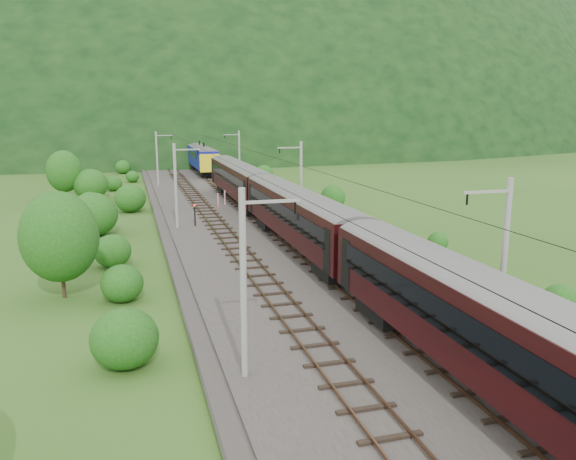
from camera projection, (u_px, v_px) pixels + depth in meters
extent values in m
plane|color=#294A17|center=(379.00, 364.00, 25.43)|extent=(600.00, 600.00, 0.00)
cube|color=#38332D|center=(310.00, 294.00, 34.81)|extent=(14.00, 220.00, 0.30)
cube|color=brown|center=(261.00, 293.00, 33.90)|extent=(0.08, 220.00, 0.15)
cube|color=brown|center=(284.00, 291.00, 34.28)|extent=(0.08, 220.00, 0.15)
cube|color=black|center=(273.00, 294.00, 34.12)|extent=(2.40, 220.00, 0.12)
cube|color=brown|center=(336.00, 286.00, 35.19)|extent=(0.08, 220.00, 0.15)
cube|color=brown|center=(357.00, 284.00, 35.57)|extent=(0.08, 220.00, 0.15)
cube|color=black|center=(346.00, 287.00, 35.41)|extent=(2.40, 220.00, 0.12)
cylinder|color=gray|center=(243.00, 285.00, 22.87)|extent=(0.28, 0.28, 8.00)
cube|color=gray|center=(271.00, 201.00, 22.48)|extent=(2.40, 0.12, 0.12)
cylinder|color=black|center=(295.00, 208.00, 22.82)|extent=(0.10, 0.10, 0.50)
cylinder|color=gray|center=(176.00, 186.00, 52.96)|extent=(0.28, 0.28, 8.00)
cube|color=gray|center=(187.00, 150.00, 52.58)|extent=(2.40, 0.12, 0.12)
cylinder|color=black|center=(198.00, 153.00, 52.91)|extent=(0.10, 0.10, 0.50)
cylinder|color=gray|center=(157.00, 159.00, 83.05)|extent=(0.28, 0.28, 8.00)
cube|color=gray|center=(164.00, 135.00, 82.67)|extent=(2.40, 0.12, 0.12)
cylinder|color=black|center=(171.00, 137.00, 83.00)|extent=(0.10, 0.10, 0.50)
cylinder|color=gray|center=(148.00, 146.00, 113.14)|extent=(0.28, 0.28, 8.00)
cube|color=gray|center=(154.00, 129.00, 112.76)|extent=(2.40, 0.12, 0.12)
cylinder|color=black|center=(159.00, 130.00, 113.09)|extent=(0.10, 0.10, 0.50)
cylinder|color=gray|center=(143.00, 139.00, 143.24)|extent=(0.28, 0.28, 8.00)
cube|color=gray|center=(147.00, 125.00, 142.85)|extent=(2.40, 0.12, 0.12)
cylinder|color=black|center=(151.00, 126.00, 143.18)|extent=(0.10, 0.10, 0.50)
cylinder|color=gray|center=(504.00, 263.00, 26.21)|extent=(0.28, 0.28, 8.00)
cube|color=gray|center=(487.00, 192.00, 25.17)|extent=(2.40, 0.12, 0.12)
cylinder|color=black|center=(467.00, 199.00, 24.97)|extent=(0.10, 0.10, 0.50)
cylinder|color=gray|center=(301.00, 182.00, 56.30)|extent=(0.28, 0.28, 8.00)
cube|color=gray|center=(289.00, 148.00, 55.27)|extent=(2.40, 0.12, 0.12)
cylinder|color=black|center=(280.00, 151.00, 55.06)|extent=(0.10, 0.10, 0.50)
cylinder|color=gray|center=(239.00, 157.00, 86.39)|extent=(0.28, 0.28, 8.00)
cube|color=gray|center=(231.00, 135.00, 85.36)|extent=(2.40, 0.12, 0.12)
cylinder|color=black|center=(225.00, 137.00, 85.15)|extent=(0.10, 0.10, 0.50)
cylinder|color=gray|center=(210.00, 145.00, 116.48)|extent=(0.28, 0.28, 8.00)
cube|color=gray|center=(203.00, 128.00, 115.45)|extent=(2.40, 0.12, 0.12)
cylinder|color=black|center=(198.00, 130.00, 115.24)|extent=(0.10, 0.10, 0.50)
cylinder|color=gray|center=(192.00, 138.00, 146.57)|extent=(0.28, 0.28, 8.00)
cube|color=gray|center=(187.00, 125.00, 145.54)|extent=(2.40, 0.12, 0.12)
cylinder|color=black|center=(183.00, 126.00, 145.33)|extent=(0.10, 0.10, 0.50)
cylinder|color=black|center=(272.00, 184.00, 32.71)|extent=(0.03, 198.00, 0.03)
cylinder|color=black|center=(349.00, 181.00, 34.00)|extent=(0.03, 198.00, 0.03)
ellipsoid|color=black|center=(148.00, 135.00, 269.93)|extent=(504.00, 360.00, 244.00)
cube|color=black|center=(490.00, 329.00, 21.24)|extent=(3.16, 23.94, 3.27)
cylinder|color=slate|center=(493.00, 292.00, 20.93)|extent=(3.16, 23.82, 3.16)
cube|color=black|center=(454.00, 323.00, 20.73)|extent=(0.05, 21.07, 1.25)
cube|color=black|center=(527.00, 315.00, 21.59)|extent=(0.05, 21.07, 1.25)
cube|color=black|center=(390.00, 308.00, 29.56)|extent=(2.39, 3.48, 0.98)
cube|color=black|center=(299.00, 215.00, 44.41)|extent=(3.16, 23.94, 3.27)
cylinder|color=slate|center=(299.00, 197.00, 44.11)|extent=(3.16, 23.82, 3.16)
cube|color=black|center=(280.00, 211.00, 43.90)|extent=(0.05, 21.07, 1.25)
cube|color=black|center=(318.00, 209.00, 44.76)|extent=(0.05, 21.07, 1.25)
cube|color=black|center=(336.00, 269.00, 36.98)|extent=(2.39, 3.48, 0.98)
cube|color=black|center=(273.00, 222.00, 52.74)|extent=(2.39, 3.48, 0.98)
cube|color=black|center=(239.00, 179.00, 67.59)|extent=(3.16, 23.94, 3.27)
cylinder|color=slate|center=(239.00, 167.00, 67.29)|extent=(3.16, 23.82, 3.16)
cube|color=black|center=(226.00, 176.00, 67.08)|extent=(0.05, 21.07, 1.25)
cube|color=black|center=(252.00, 176.00, 67.94)|extent=(0.05, 21.07, 1.25)
cube|color=black|center=(255.00, 208.00, 60.15)|extent=(2.39, 3.48, 0.98)
cube|color=black|center=(228.00, 188.00, 75.91)|extent=(2.39, 3.48, 0.98)
cube|color=#13189B|center=(202.00, 157.00, 99.98)|extent=(3.16, 19.59, 3.27)
cylinder|color=slate|center=(202.00, 149.00, 99.67)|extent=(3.16, 19.49, 3.16)
cube|color=black|center=(193.00, 155.00, 99.47)|extent=(0.05, 17.24, 1.25)
cube|color=black|center=(211.00, 155.00, 100.33)|extent=(0.05, 17.24, 1.25)
cube|color=black|center=(208.00, 173.00, 93.97)|extent=(2.39, 3.48, 0.98)
cube|color=black|center=(198.00, 165.00, 106.87)|extent=(2.39, 3.48, 0.98)
cube|color=yellow|center=(196.00, 154.00, 109.05)|extent=(3.22, 0.50, 2.94)
cube|color=yellow|center=(210.00, 163.00, 91.00)|extent=(3.22, 0.50, 2.94)
cube|color=black|center=(199.00, 143.00, 102.34)|extent=(0.08, 1.60, 0.98)
cylinder|color=red|center=(218.00, 200.00, 64.67)|extent=(0.18, 0.18, 1.68)
cylinder|color=red|center=(225.00, 197.00, 66.86)|extent=(0.18, 0.18, 1.71)
cylinder|color=black|center=(195.00, 216.00, 54.33)|extent=(0.14, 0.14, 1.97)
sphere|color=red|center=(195.00, 205.00, 54.11)|extent=(0.24, 0.24, 0.24)
ellipsoid|color=#194E14|center=(125.00, 339.00, 24.89)|extent=(3.02, 3.02, 2.72)
ellipsoid|color=#194E14|center=(122.00, 283.00, 33.58)|extent=(2.53, 2.53, 2.28)
ellipsoid|color=#194E14|center=(112.00, 251.00, 41.00)|extent=(2.70, 2.70, 2.43)
ellipsoid|color=#194E14|center=(93.00, 214.00, 51.15)|extent=(4.45, 4.45, 4.00)
ellipsoid|color=#194E14|center=(130.00, 198.00, 63.31)|extent=(3.50, 3.50, 3.15)
ellipsoid|color=#194E14|center=(91.00, 184.00, 72.31)|extent=(4.40, 4.40, 3.96)
ellipsoid|color=#194E14|center=(114.00, 184.00, 80.06)|extent=(2.38, 2.38, 2.14)
ellipsoid|color=#194E14|center=(132.00, 177.00, 89.82)|extent=(2.09, 2.09, 1.88)
ellipsoid|color=#194E14|center=(123.00, 167.00, 102.06)|extent=(2.77, 2.77, 2.49)
ellipsoid|color=#194E14|center=(119.00, 159.00, 110.77)|extent=(4.17, 4.17, 3.75)
cylinder|color=black|center=(62.00, 270.00, 34.16)|extent=(0.24, 0.24, 3.58)
ellipsoid|color=#194E14|center=(59.00, 237.00, 33.73)|extent=(4.61, 4.61, 5.53)
cylinder|color=black|center=(91.00, 223.00, 51.88)|extent=(0.24, 0.24, 2.17)
ellipsoid|color=#194E14|center=(90.00, 210.00, 51.63)|extent=(2.79, 2.79, 3.35)
cylinder|color=black|center=(65.00, 187.00, 72.03)|extent=(0.24, 0.24, 3.45)
ellipsoid|color=#194E14|center=(64.00, 171.00, 71.62)|extent=(4.44, 4.44, 5.32)
ellipsoid|color=#194E14|center=(560.00, 305.00, 30.39)|extent=(2.09, 2.09, 1.89)
ellipsoid|color=#194E14|center=(438.00, 243.00, 45.44)|extent=(1.68, 1.68, 1.51)
ellipsoid|color=#194E14|center=(333.00, 199.00, 64.77)|extent=(2.89, 2.89, 2.60)
ellipsoid|color=#194E14|center=(264.00, 176.00, 86.69)|extent=(3.08, 3.08, 2.77)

